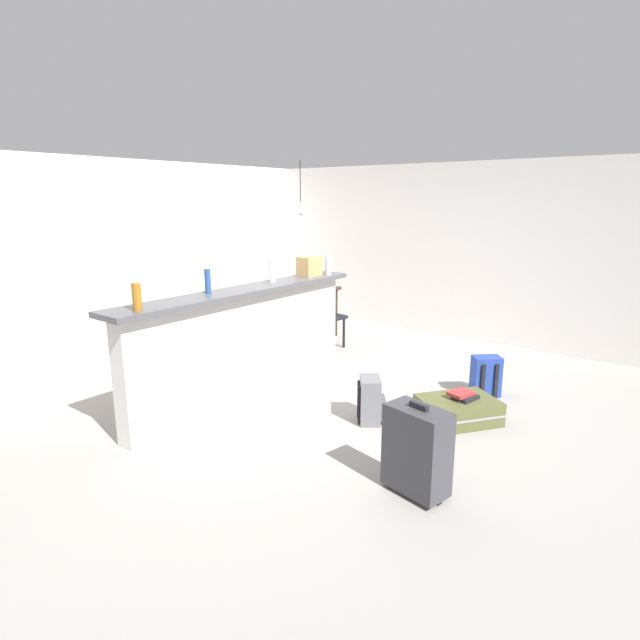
% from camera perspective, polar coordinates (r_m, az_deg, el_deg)
% --- Properties ---
extents(ground_plane, '(13.00, 13.00, 0.05)m').
position_cam_1_polar(ground_plane, '(5.50, -0.14, -8.30)').
color(ground_plane, gray).
extents(wall_back, '(6.60, 0.10, 2.50)m').
position_cam_1_polar(wall_back, '(7.42, -19.25, 6.80)').
color(wall_back, silver).
rests_on(wall_back, ground_plane).
extents(wall_right, '(0.10, 6.00, 2.50)m').
position_cam_1_polar(wall_right, '(7.91, 11.86, 7.62)').
color(wall_right, silver).
rests_on(wall_right, ground_plane).
extents(partition_half_wall, '(2.80, 0.20, 1.09)m').
position_cam_1_polar(partition_half_wall, '(5.23, -8.26, -2.98)').
color(partition_half_wall, silver).
rests_on(partition_half_wall, ground_plane).
extents(bar_countertop, '(2.96, 0.40, 0.05)m').
position_cam_1_polar(bar_countertop, '(5.10, -8.48, 3.20)').
color(bar_countertop, '#4C4C51').
rests_on(bar_countertop, partition_half_wall).
extents(bottle_amber, '(0.07, 0.07, 0.22)m').
position_cam_1_polar(bottle_amber, '(4.25, -19.67, 2.43)').
color(bottle_amber, '#9E661E').
rests_on(bottle_amber, bar_countertop).
extents(bottle_blue, '(0.06, 0.06, 0.23)m').
position_cam_1_polar(bottle_blue, '(4.87, -12.36, 4.23)').
color(bottle_blue, '#284C89').
rests_on(bottle_blue, bar_countertop).
extents(bottle_clear, '(0.06, 0.06, 0.24)m').
position_cam_1_polar(bottle_clear, '(5.41, -5.34, 5.42)').
color(bottle_clear, silver).
rests_on(bottle_clear, bar_countertop).
extents(bottle_white, '(0.07, 0.07, 0.25)m').
position_cam_1_polar(bottle_white, '(5.97, 0.93, 6.29)').
color(bottle_white, silver).
rests_on(bottle_white, bar_countertop).
extents(grocery_bag, '(0.26, 0.18, 0.22)m').
position_cam_1_polar(grocery_bag, '(5.85, -1.19, 5.99)').
color(grocery_bag, tan).
rests_on(grocery_bag, bar_countertop).
extents(dining_table, '(1.10, 0.80, 0.74)m').
position_cam_1_polar(dining_table, '(7.38, -2.62, 2.75)').
color(dining_table, '#332319').
rests_on(dining_table, ground_plane).
extents(dining_chair_near_partition, '(0.45, 0.45, 0.93)m').
position_cam_1_polar(dining_chair_near_partition, '(7.02, 0.36, 1.13)').
color(dining_chair_near_partition, black).
rests_on(dining_chair_near_partition, ground_plane).
extents(pendant_lamp, '(0.34, 0.34, 0.73)m').
position_cam_1_polar(pendant_lamp, '(7.20, -2.18, 12.39)').
color(pendant_lamp, black).
extents(suitcase_flat_olive, '(0.87, 0.80, 0.22)m').
position_cam_1_polar(suitcase_flat_olive, '(4.95, 15.03, -9.64)').
color(suitcase_flat_olive, '#51562D').
rests_on(suitcase_flat_olive, ground_plane).
extents(backpack_grey, '(0.34, 0.33, 0.42)m').
position_cam_1_polar(backpack_grey, '(4.77, 5.67, -8.90)').
color(backpack_grey, slate).
rests_on(backpack_grey, ground_plane).
extents(backpack_blue, '(0.34, 0.34, 0.42)m').
position_cam_1_polar(backpack_blue, '(5.63, 17.89, -5.99)').
color(backpack_blue, '#233D93').
rests_on(backpack_blue, ground_plane).
extents(suitcase_upright_charcoal, '(0.33, 0.48, 0.67)m').
position_cam_1_polar(suitcase_upright_charcoal, '(3.68, 10.71, -13.95)').
color(suitcase_upright_charcoal, '#38383D').
rests_on(suitcase_upright_charcoal, ground_plane).
extents(book_stack, '(0.26, 0.25, 0.06)m').
position_cam_1_polar(book_stack, '(4.91, 15.62, -8.06)').
color(book_stack, black).
rests_on(book_stack, suitcase_flat_olive).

